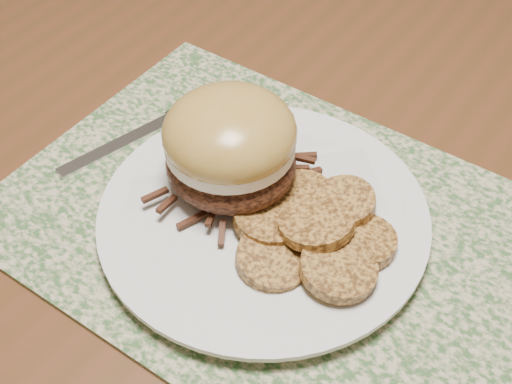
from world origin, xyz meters
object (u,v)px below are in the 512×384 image
dinner_plate (263,218)px  dining_table (512,267)px  pork_sandwich (230,146)px  fork (141,134)px

dinner_plate → dining_table: bearing=39.5°
pork_sandwich → dining_table: bearing=54.8°
dining_table → fork: 0.38m
pork_sandwich → fork: 0.13m
fork → pork_sandwich: bearing=9.5°
dining_table → pork_sandwich: bearing=-148.6°
pork_sandwich → fork: size_ratio=0.87×
dining_table → dinner_plate: 0.26m
dining_table → pork_sandwich: (-0.23, -0.14, 0.14)m
dinner_plate → pork_sandwich: (-0.04, 0.01, 0.05)m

